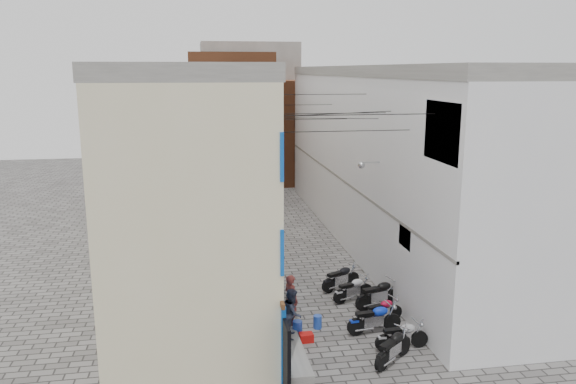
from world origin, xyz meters
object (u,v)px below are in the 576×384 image
motorcycle_f (353,288)px  motorcycle_g (341,276)px  motorcycle_c (374,317)px  water_jug_far (318,322)px  motorcycle_e (379,293)px  motorcycle_d (382,309)px  red_crate (306,337)px  person_a (291,299)px  water_jug_near (297,328)px  motorcycle_a (394,346)px  motorcycle_b (402,334)px  person_b (292,313)px

motorcycle_f → motorcycle_g: (-0.17, 1.21, 0.03)m
motorcycle_c → water_jug_far: (-1.83, 0.67, -0.33)m
motorcycle_c → motorcycle_f: 2.78m
motorcycle_e → water_jug_far: size_ratio=4.43×
motorcycle_d → red_crate: motorcycle_d is taller
person_a → water_jug_far: size_ratio=3.83×
water_jug_near → water_jug_far: 0.89m
motorcycle_d → water_jug_near: (-3.15, -0.49, -0.23)m
person_a → red_crate: (0.36, -0.89, -0.99)m
water_jug_far → red_crate: (-0.58, -0.90, -0.09)m
motorcycle_d → motorcycle_f: bearing=177.2°
motorcycle_a → motorcycle_b: motorcycle_a is taller
motorcycle_b → water_jug_far: 3.04m
motorcycle_c → red_crate: (-2.41, -0.22, -0.42)m
motorcycle_g → person_b: (-2.76, -4.24, 0.52)m
motorcycle_e → person_b: bearing=-76.3°
motorcycle_a → motorcycle_g: bearing=141.6°
motorcycle_c → motorcycle_e: motorcycle_e is taller
motorcycle_e → motorcycle_a: bearing=-29.8°
motorcycle_d → water_jug_near: size_ratio=3.27×
motorcycle_a → water_jug_near: bearing=-170.3°
motorcycle_a → motorcycle_e: bearing=128.5°
motorcycle_g → motorcycle_e: bearing=-0.3°
motorcycle_f → motorcycle_c: bearing=-21.7°
motorcycle_a → motorcycle_d: size_ratio=1.13×
motorcycle_c → motorcycle_g: 3.99m
person_b → red_crate: 1.04m
motorcycle_f → water_jug_near: motorcycle_f is taller
motorcycle_a → motorcycle_d: (0.58, 2.75, -0.06)m
person_b → red_crate: person_b is taller
motorcycle_g → water_jug_near: size_ratio=3.68×
motorcycle_b → person_a: (-3.28, 1.92, 0.62)m
motorcycle_a → water_jug_far: 3.23m
motorcycle_f → red_crate: 3.90m
motorcycle_d → person_b: person_b is taller
motorcycle_b → motorcycle_g: 5.27m
motorcycle_f → water_jug_far: bearing=-62.5°
motorcycle_f → red_crate: size_ratio=3.97×
motorcycle_a → red_crate: 2.99m
motorcycle_a → water_jug_far: (-1.78, 2.67, -0.32)m
motorcycle_g → water_jug_near: (-2.50, -3.73, -0.29)m
motorcycle_b → motorcycle_d: bearing=176.3°
motorcycle_c → person_a: (-2.77, 0.67, 0.57)m
motorcycle_d → person_a: (-3.30, -0.08, 0.65)m
motorcycle_d → person_b: size_ratio=1.03×
person_a → person_b: (-0.12, -0.92, -0.07)m
motorcycle_d → motorcycle_a: bearing=-28.2°
motorcycle_c → motorcycle_g: bearing=175.3°
person_a → water_jug_near: (0.15, -0.41, -0.88)m
person_a → person_b: 0.93m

